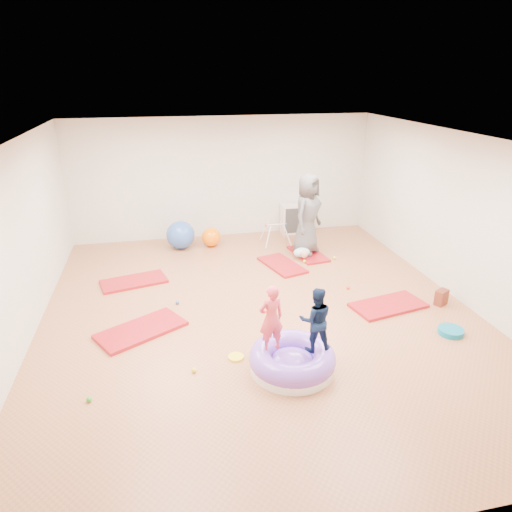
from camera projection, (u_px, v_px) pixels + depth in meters
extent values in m
cube|color=#9B5F38|center=(260.00, 313.00, 7.55)|extent=(7.00, 8.00, 0.01)
cube|color=silver|center=(260.00, 140.00, 6.50)|extent=(7.00, 8.00, 0.01)
cube|color=beige|center=(223.00, 178.00, 10.65)|extent=(7.00, 0.01, 2.80)
cube|color=beige|center=(377.00, 406.00, 3.40)|extent=(7.00, 0.01, 2.80)
cube|color=beige|center=(15.00, 251.00, 6.34)|extent=(0.01, 8.00, 2.80)
cube|color=beige|center=(462.00, 219.00, 7.70)|extent=(0.01, 8.00, 2.80)
cube|color=#B50A1D|center=(141.00, 330.00, 7.00)|extent=(1.46, 1.22, 0.05)
cube|color=#B50A1D|center=(134.00, 281.00, 8.62)|extent=(1.30, 0.87, 0.05)
cube|color=#B50A1D|center=(282.00, 265.00, 9.36)|extent=(0.87, 1.25, 0.05)
cube|color=#B50A1D|center=(388.00, 305.00, 7.74)|extent=(1.35, 0.86, 0.05)
cube|color=#B50A1D|center=(308.00, 254.00, 9.93)|extent=(0.69, 1.15, 0.05)
cylinder|color=white|center=(292.00, 365.00, 6.11)|extent=(1.12, 1.12, 0.13)
torus|color=#804FD0|center=(292.00, 358.00, 6.06)|extent=(1.16, 1.16, 0.31)
ellipsoid|color=#804FD0|center=(292.00, 362.00, 6.09)|extent=(0.62, 0.62, 0.28)
imported|color=#F14454|center=(271.00, 315.00, 5.87)|extent=(0.38, 0.29, 0.94)
imported|color=#0D1D3E|center=(316.00, 316.00, 5.87)|extent=(0.48, 0.40, 0.90)
imported|color=#4A4A4A|center=(307.00, 214.00, 9.64)|extent=(0.98, 0.98, 1.73)
ellipsoid|color=#B8DFF5|center=(302.00, 252.00, 9.67)|extent=(0.35, 0.23, 0.20)
sphere|color=tan|center=(304.00, 254.00, 9.51)|extent=(0.17, 0.17, 0.17)
sphere|color=#2F56A9|center=(177.00, 303.00, 7.82)|extent=(0.07, 0.07, 0.07)
sphere|color=yellow|center=(305.00, 261.00, 9.51)|extent=(0.07, 0.07, 0.07)
sphere|color=yellow|center=(334.00, 258.00, 9.70)|extent=(0.07, 0.07, 0.07)
sphere|color=green|center=(89.00, 399.00, 5.51)|extent=(0.07, 0.07, 0.07)
sphere|color=#E93F25|center=(348.00, 288.00, 8.36)|extent=(0.07, 0.07, 0.07)
sphere|color=yellow|center=(194.00, 370.00, 6.05)|extent=(0.07, 0.07, 0.07)
sphere|color=#2F56A9|center=(181.00, 235.00, 10.19)|extent=(0.63, 0.63, 0.63)
sphere|color=orange|center=(211.00, 237.00, 10.35)|extent=(0.44, 0.44, 0.44)
cylinder|color=silver|center=(268.00, 237.00, 10.23)|extent=(0.18, 0.19, 0.49)
cylinder|color=silver|center=(264.00, 231.00, 10.61)|extent=(0.18, 0.19, 0.49)
cylinder|color=silver|center=(288.00, 236.00, 10.32)|extent=(0.18, 0.19, 0.49)
cylinder|color=silver|center=(283.00, 230.00, 10.70)|extent=(0.18, 0.19, 0.49)
cylinder|color=silver|center=(276.00, 225.00, 10.38)|extent=(0.47, 0.03, 0.03)
sphere|color=#E93F25|center=(266.00, 225.00, 10.34)|extent=(0.06, 0.06, 0.06)
sphere|color=#2F56A9|center=(286.00, 224.00, 10.43)|extent=(0.06, 0.06, 0.06)
cube|color=silver|center=(296.00, 218.00, 11.20)|extent=(0.72, 0.35, 0.72)
cube|color=#363636|center=(298.00, 220.00, 11.04)|extent=(0.61, 0.02, 0.61)
cube|color=silver|center=(296.00, 219.00, 11.15)|extent=(0.02, 0.24, 0.63)
cube|color=silver|center=(296.00, 219.00, 11.15)|extent=(0.63, 0.24, 0.02)
cylinder|color=#0A6C8D|center=(451.00, 331.00, 6.94)|extent=(0.38, 0.38, 0.08)
cube|color=#AB3415|center=(441.00, 297.00, 7.78)|extent=(0.27, 0.24, 0.27)
cylinder|color=yellow|center=(236.00, 357.00, 6.36)|extent=(0.22, 0.22, 0.03)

